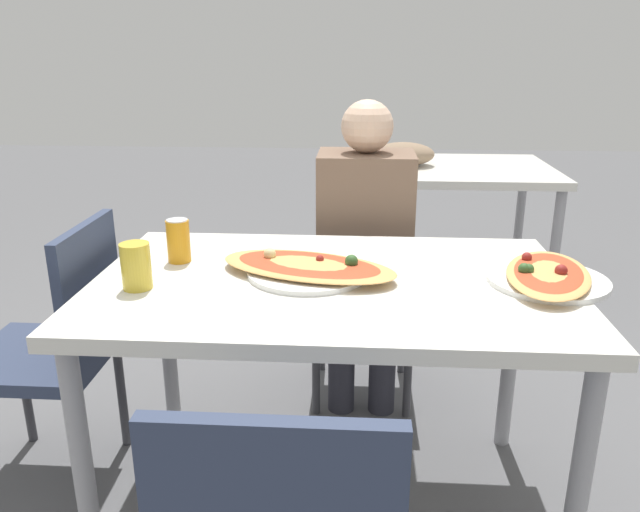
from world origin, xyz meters
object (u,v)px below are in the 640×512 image
chair_side_left (59,341)px  soda_can (178,241)px  person_seated (365,235)px  drink_glass (136,266)px  dining_table (332,303)px  chair_far_seated (364,274)px  pizza_second (547,276)px  pizza_main (308,268)px

chair_side_left → soda_can: soda_can is taller
person_seated → drink_glass: size_ratio=9.58×
dining_table → drink_glass: bearing=-168.3°
chair_side_left → drink_glass: 0.49m
chair_side_left → drink_glass: size_ratio=7.02×
dining_table → chair_far_seated: 0.76m
soda_can → pizza_second: soda_can is taller
drink_glass → soda_can: bearing=77.3°
person_seated → pizza_main: size_ratio=2.11×
drink_glass → chair_side_left: bearing=151.0°
chair_side_left → pizza_second: bearing=-93.1°
pizza_main → drink_glass: size_ratio=4.55×
dining_table → pizza_second: pizza_second is taller
chair_side_left → pizza_main: bearing=-94.1°
pizza_second → person_seated: bearing=128.0°
person_seated → pizza_main: bearing=75.0°
person_seated → drink_glass: bearing=50.8°
dining_table → pizza_second: (0.57, 0.01, 0.09)m
drink_glass → pizza_second: size_ratio=0.28×
drink_glass → person_seated: bearing=50.8°
dining_table → soda_can: (-0.45, 0.11, 0.14)m
chair_side_left → pizza_main: (0.76, -0.05, 0.27)m
person_seated → pizza_second: bearing=128.0°
chair_far_seated → drink_glass: bearing=54.8°
dining_table → chair_far_seated: chair_far_seated is taller
dining_table → soda_can: size_ratio=10.23×
dining_table → pizza_main: 0.12m
dining_table → soda_can: bearing=165.9°
pizza_main → drink_glass: 0.45m
dining_table → pizza_second: bearing=0.6°
drink_glass → pizza_second: bearing=5.9°
soda_can → pizza_second: (1.01, -0.11, -0.04)m
chair_side_left → pizza_main: size_ratio=1.54×
person_seated → pizza_main: 0.61m
pizza_main → chair_side_left: bearing=175.9°
dining_table → person_seated: person_seated is taller
pizza_main → pizza_second: pizza_main is taller
chair_side_left → person_seated: bearing=-59.9°
chair_far_seated → drink_glass: drink_glass is taller
chair_far_seated → pizza_main: size_ratio=1.54×
chair_far_seated → drink_glass: (-0.59, -0.83, 0.31)m
soda_can → chair_far_seated: bearing=48.9°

